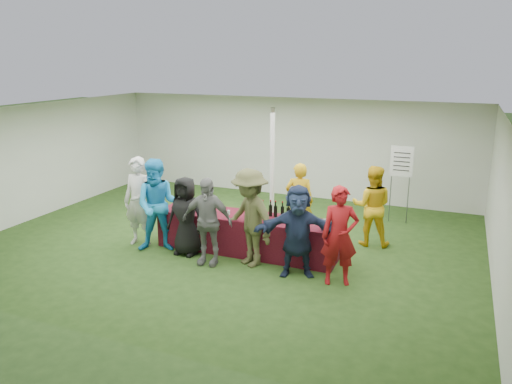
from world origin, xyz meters
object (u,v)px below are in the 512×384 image
at_px(staff_pourer, 299,201).
at_px(customer_5, 298,231).
at_px(customer_2, 186,216).
at_px(wine_list_sign, 401,167).
at_px(serving_table, 247,234).
at_px(customer_4, 250,218).
at_px(customer_3, 207,221).
at_px(customer_0, 139,202).
at_px(customer_6, 340,236).
at_px(dump_bucket, 327,225).
at_px(staff_back, 372,206).
at_px(customer_1, 159,206).

bearing_deg(staff_pourer, customer_5, 96.34).
bearing_deg(customer_2, wine_list_sign, 46.84).
xyz_separation_m(serving_table, customer_5, (1.25, -0.66, 0.45)).
bearing_deg(wine_list_sign, customer_4, -121.84).
bearing_deg(customer_3, customer_0, 163.01).
bearing_deg(customer_6, staff_pourer, 104.78).
height_order(staff_pourer, customer_2, staff_pourer).
xyz_separation_m(dump_bucket, staff_back, (0.52, 1.56, -0.01)).
distance_m(serving_table, staff_pourer, 1.42).
bearing_deg(staff_back, serving_table, 22.74).
height_order(dump_bucket, staff_pourer, staff_pourer).
bearing_deg(staff_pourer, customer_1, 25.92).
xyz_separation_m(staff_pourer, customer_2, (-1.76, -1.68, -0.04)).
relative_size(serving_table, wine_list_sign, 2.00).
bearing_deg(customer_3, customer_4, 11.93).
bearing_deg(staff_pourer, staff_back, 176.71).
distance_m(staff_pourer, customer_2, 2.43).
bearing_deg(customer_3, customer_2, 150.73).
bearing_deg(staff_pourer, customer_6, 114.41).
height_order(dump_bucket, customer_3, customer_3).
xyz_separation_m(staff_pourer, customer_1, (-2.34, -1.72, 0.11)).
bearing_deg(staff_back, customer_1, 17.83).
height_order(serving_table, customer_6, customer_6).
xyz_separation_m(staff_pourer, staff_back, (1.48, 0.19, 0.01)).
height_order(staff_pourer, customer_5, customer_5).
relative_size(staff_back, customer_4, 0.91).
bearing_deg(staff_back, customer_0, 13.51).
bearing_deg(wine_list_sign, customer_5, -109.18).
relative_size(customer_2, customer_3, 0.94).
xyz_separation_m(staff_back, customer_2, (-3.24, -1.87, -0.06)).
bearing_deg(dump_bucket, staff_back, 71.42).
height_order(customer_2, customer_3, customer_3).
height_order(serving_table, staff_pourer, staff_pourer).
bearing_deg(customer_3, staff_pourer, 53.87).
distance_m(staff_pourer, customer_5, 1.89).
height_order(customer_1, customer_5, customer_1).
xyz_separation_m(staff_pourer, customer_0, (-2.89, -1.60, 0.10)).
relative_size(customer_3, customer_6, 0.97).
distance_m(customer_1, customer_3, 1.21).
height_order(customer_1, customer_3, customer_1).
bearing_deg(dump_bucket, customer_0, -176.62).
bearing_deg(customer_1, serving_table, -5.00).
xyz_separation_m(customer_4, customer_5, (0.95, -0.10, -0.09)).
bearing_deg(staff_pourer, customer_3, 48.99).
bearing_deg(staff_back, customer_6, 76.15).
height_order(dump_bucket, customer_6, customer_6).
bearing_deg(dump_bucket, customer_1, -173.94).
bearing_deg(staff_back, customer_4, 36.58).
bearing_deg(serving_table, staff_pourer, 58.44).
bearing_deg(customer_0, customer_3, -12.74).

